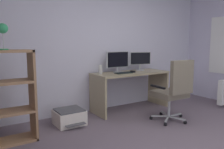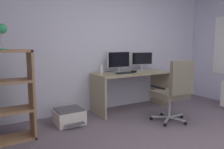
% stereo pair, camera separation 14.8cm
% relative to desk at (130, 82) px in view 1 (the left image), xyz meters
% --- Properties ---
extents(wall_back, '(5.31, 0.10, 2.70)m').
position_rel_desk_xyz_m(wall_back, '(-0.49, 0.40, 0.79)').
color(wall_back, silver).
rests_on(wall_back, ground).
extents(desk, '(1.54, 0.61, 0.76)m').
position_rel_desk_xyz_m(desk, '(0.00, 0.00, 0.00)').
color(desk, tan).
rests_on(desk, ground).
extents(monitor_main, '(0.51, 0.18, 0.41)m').
position_rel_desk_xyz_m(monitor_main, '(-0.23, 0.12, 0.43)').
color(monitor_main, '#B2B5B7').
rests_on(monitor_main, desk).
extents(monitor_secondary, '(0.47, 0.18, 0.39)m').
position_rel_desk_xyz_m(monitor_secondary, '(0.34, 0.12, 0.43)').
color(monitor_secondary, '#B2B5B7').
rests_on(monitor_secondary, desk).
extents(keyboard, '(0.34, 0.13, 0.02)m').
position_rel_desk_xyz_m(keyboard, '(-0.22, -0.07, 0.21)').
color(keyboard, black).
rests_on(keyboard, desk).
extents(computer_mouse, '(0.06, 0.10, 0.03)m').
position_rel_desk_xyz_m(computer_mouse, '(0.01, -0.05, 0.21)').
color(computer_mouse, black).
rests_on(computer_mouse, desk).
extents(desktop_speaker, '(0.07, 0.07, 0.17)m').
position_rel_desk_xyz_m(desktop_speaker, '(-0.65, 0.07, 0.28)').
color(desktop_speaker, silver).
rests_on(desktop_speaker, desk).
extents(office_chair, '(0.63, 0.63, 1.06)m').
position_rel_desk_xyz_m(office_chair, '(0.15, -1.00, 0.01)').
color(office_chair, '#B7BABC').
rests_on(office_chair, ground).
extents(desk_lamp, '(0.13, 0.13, 0.34)m').
position_rel_desk_xyz_m(desk_lamp, '(-2.32, -0.35, 0.93)').
color(desk_lamp, '#31A161').
rests_on(desk_lamp, bookshelf).
extents(printer, '(0.46, 0.51, 0.26)m').
position_rel_desk_xyz_m(printer, '(-1.37, -0.14, -0.43)').
color(printer, silver).
rests_on(printer, ground).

